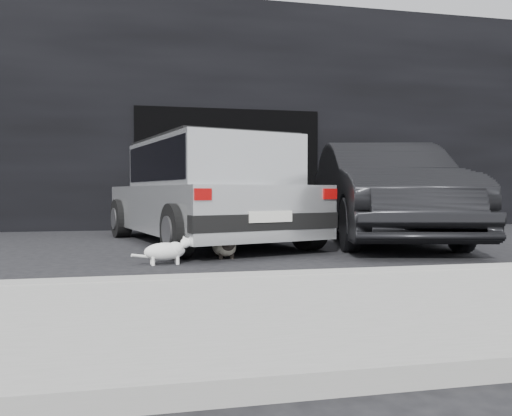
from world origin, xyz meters
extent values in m
plane|color=black|center=(0.00, 0.00, 0.00)|extent=(80.00, 80.00, 0.00)
cube|color=black|center=(1.00, 6.00, 2.50)|extent=(34.00, 4.00, 5.00)
cube|color=black|center=(1.00, 3.99, 1.30)|extent=(4.00, 0.10, 2.60)
cube|color=gray|center=(1.00, -2.60, 0.06)|extent=(18.00, 0.25, 0.12)
cube|color=gray|center=(1.00, -3.80, 0.06)|extent=(18.00, 2.20, 0.11)
cube|color=silver|center=(0.15, 1.17, 0.55)|extent=(3.07, 4.76, 0.70)
cube|color=silver|center=(0.22, 0.95, 1.25)|extent=(2.45, 3.29, 0.70)
cube|color=black|center=(0.22, 0.95, 1.25)|extent=(2.43, 3.18, 0.56)
cube|color=black|center=(0.73, -0.87, 0.45)|extent=(1.95, 0.71, 0.20)
cube|color=black|center=(-0.42, 3.21, 0.45)|extent=(1.95, 0.71, 0.20)
cube|color=silver|center=(0.75, -0.96, 0.52)|extent=(0.57, 0.18, 0.14)
cube|color=#8C0707|center=(-0.08, -1.19, 0.79)|extent=(0.20, 0.09, 0.14)
cube|color=#8C0707|center=(1.59, -0.72, 0.79)|extent=(0.20, 0.09, 0.14)
cube|color=black|center=(0.22, 0.95, 1.62)|extent=(2.37, 3.00, 0.03)
cylinder|color=black|center=(-0.34, -0.61, 0.34)|extent=(0.42, 0.72, 0.68)
cylinder|color=slate|center=(-0.47, -0.64, 0.34)|extent=(0.12, 0.36, 0.37)
cylinder|color=black|center=(1.50, -0.09, 0.34)|extent=(0.42, 0.72, 0.68)
cylinder|color=slate|center=(1.63, -0.05, 0.34)|extent=(0.12, 0.36, 0.37)
cylinder|color=black|center=(-1.18, 2.38, 0.34)|extent=(0.42, 0.72, 0.68)
cylinder|color=slate|center=(-1.31, 2.34, 0.34)|extent=(0.12, 0.36, 0.37)
cylinder|color=black|center=(0.67, 2.89, 0.34)|extent=(0.42, 0.72, 0.68)
cylinder|color=slate|center=(0.80, 2.93, 0.34)|extent=(0.12, 0.36, 0.37)
imported|color=black|center=(3.02, 0.77, 0.81)|extent=(2.76, 5.17, 1.62)
ellipsoid|color=beige|center=(0.23, -0.62, 0.12)|extent=(0.30, 0.57, 0.22)
ellipsoid|color=beige|center=(0.24, -0.76, 0.15)|extent=(0.25, 0.25, 0.20)
ellipsoid|color=black|center=(0.24, -0.91, 0.19)|extent=(0.16, 0.15, 0.14)
sphere|color=black|center=(0.25, -0.98, 0.18)|extent=(0.06, 0.06, 0.06)
cone|color=black|center=(0.28, -0.89, 0.25)|extent=(0.05, 0.07, 0.07)
cone|color=black|center=(0.20, -0.90, 0.25)|extent=(0.05, 0.07, 0.07)
cylinder|color=black|center=(0.31, -0.79, 0.04)|extent=(0.05, 0.05, 0.07)
cylinder|color=black|center=(0.17, -0.79, 0.04)|extent=(0.05, 0.05, 0.07)
cylinder|color=black|center=(0.30, -0.45, 0.04)|extent=(0.05, 0.05, 0.07)
cylinder|color=black|center=(0.16, -0.46, 0.04)|extent=(0.05, 0.05, 0.07)
cylinder|color=black|center=(0.22, -0.32, 0.09)|extent=(0.15, 0.30, 0.09)
ellipsoid|color=white|center=(-0.50, -1.08, 0.15)|extent=(0.48, 0.28, 0.20)
ellipsoid|color=white|center=(-0.39, -1.07, 0.17)|extent=(0.22, 0.22, 0.17)
ellipsoid|color=white|center=(-0.27, -1.06, 0.24)|extent=(0.13, 0.14, 0.12)
sphere|color=white|center=(-0.22, -1.05, 0.23)|extent=(0.05, 0.05, 0.05)
cone|color=white|center=(-0.29, -1.02, 0.29)|extent=(0.06, 0.05, 0.06)
cone|color=white|center=(-0.28, -1.09, 0.29)|extent=(0.06, 0.05, 0.06)
cylinder|color=white|center=(-0.38, -1.01, 0.06)|extent=(0.04, 0.04, 0.11)
cylinder|color=white|center=(-0.36, -1.13, 0.06)|extent=(0.04, 0.04, 0.11)
cylinder|color=white|center=(-0.65, -1.04, 0.06)|extent=(0.04, 0.04, 0.11)
cylinder|color=white|center=(-0.63, -1.16, 0.06)|extent=(0.04, 0.04, 0.11)
cylinder|color=white|center=(-0.75, -1.11, 0.10)|extent=(0.24, 0.14, 0.08)
ellipsoid|color=gray|center=(-0.58, -1.11, 0.17)|extent=(0.18, 0.14, 0.08)
camera|label=1|loc=(-0.64, -6.76, 0.83)|focal=35.00mm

